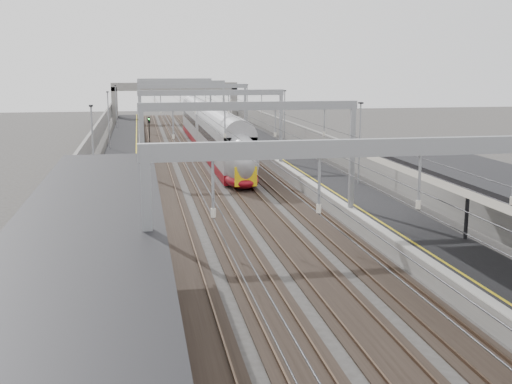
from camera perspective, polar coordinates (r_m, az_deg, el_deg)
name	(u,v)px	position (r m, az deg, el deg)	size (l,w,h in m)	color
platform_left	(123,167)	(60.80, -11.71, 2.23)	(4.00, 120.00, 1.00)	black
platform_right	(291,162)	(62.47, 3.13, 2.68)	(4.00, 120.00, 1.00)	black
tracks	(209,169)	(61.18, -4.19, 2.06)	(11.40, 140.00, 0.20)	black
overhead_line	(201,101)	(67.11, -4.88, 8.08)	(13.00, 140.00, 6.60)	gray
canopy_left	(85,230)	(18.70, -14.94, -3.25)	(4.40, 30.00, 4.24)	black
overbridge	(175,92)	(115.35, -7.22, 8.85)	(22.00, 2.20, 6.90)	slate
wall_left	(87,156)	(60.81, -14.77, 3.14)	(0.30, 120.00, 3.20)	slate
wall_right	(323,150)	(63.13, 5.97, 3.73)	(0.30, 120.00, 3.20)	slate
train	(212,135)	(71.94, -3.97, 5.08)	(2.75, 50.15, 4.35)	maroon
signal_green	(149,126)	(81.20, -9.48, 5.84)	(0.32, 0.32, 3.48)	black
signal_red_near	(211,121)	(87.61, -4.02, 6.34)	(0.32, 0.32, 3.48)	black
signal_red_far	(233,124)	(82.84, -2.10, 6.08)	(0.32, 0.32, 3.48)	black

